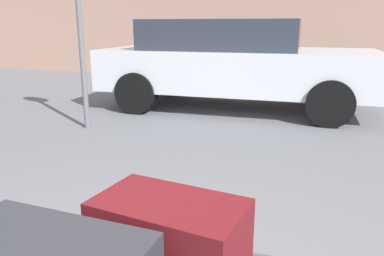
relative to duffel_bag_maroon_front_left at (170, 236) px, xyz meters
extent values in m
cube|color=maroon|center=(0.00, 0.00, 0.00)|extent=(0.67, 0.47, 0.31)
cube|color=silver|center=(-0.45, 4.86, 0.14)|extent=(4.35, 1.91, 0.64)
cube|color=#2D333D|center=(-0.70, 4.87, 0.69)|extent=(2.45, 1.65, 0.46)
cylinder|color=black|center=(0.99, 5.67, -0.18)|extent=(0.65, 0.24, 0.64)
cylinder|color=black|center=(0.95, 3.97, -0.18)|extent=(0.65, 0.24, 0.64)
cylinder|color=black|center=(-1.84, 5.75, -0.18)|extent=(0.65, 0.24, 0.64)
cylinder|color=black|center=(-1.89, 4.05, -0.18)|extent=(0.65, 0.24, 0.64)
cylinder|color=slate|center=(-2.18, 3.05, 0.73)|extent=(0.07, 0.07, 2.45)
camera|label=1|loc=(0.45, -1.31, 0.84)|focal=35.35mm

